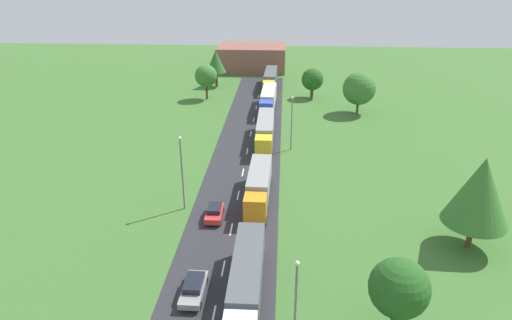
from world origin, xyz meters
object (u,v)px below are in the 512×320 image
object	(u,v)px
lamppost_second	(182,170)
truck_fifth	(270,79)
truck_third	(265,130)
tree_elm	(216,62)
truck_lead	(246,281)
truck_second	(259,185)
distant_building	(252,57)
tree_birch	(312,79)
tree_pine	(206,76)
lamppost_third	(292,121)
tree_oak	(480,191)
lamppost_lead	(296,301)
truck_fourth	(268,99)
car_third	(214,212)
tree_ash	(359,88)
tree_maple	(399,288)
car_second	(194,288)

from	to	relation	value
lamppost_second	truck_fifth	bearing A→B (deg)	81.48
truck_third	tree_elm	distance (m)	36.80
truck_lead	truck_second	bearing A→B (deg)	89.83
distant_building	tree_birch	bearing A→B (deg)	-61.64
tree_pine	distant_building	world-z (taller)	tree_pine
lamppost_third	tree_oak	bearing A→B (deg)	-54.34
truck_fifth	lamppost_second	distance (m)	55.28
truck_third	lamppost_lead	distance (m)	41.40
truck_fourth	car_third	world-z (taller)	truck_fourth
truck_second	tree_birch	distance (m)	46.00
distant_building	tree_ash	bearing A→B (deg)	-58.61
tree_birch	tree_maple	size ratio (longest dim) A/B	0.95
lamppost_third	tree_elm	distance (m)	40.48
truck_second	tree_birch	xyz separation A→B (m)	(8.57, 45.16, 1.81)
lamppost_lead	tree_ash	size ratio (longest dim) A/B	0.99
truck_fifth	tree_elm	distance (m)	12.79
truck_third	tree_pine	xyz separation A→B (m)	(-13.09, 24.17, 2.68)
truck_fourth	car_second	distance (m)	53.27
lamppost_second	tree_ash	distance (m)	45.14
truck_lead	truck_second	world-z (taller)	truck_second
car_third	tree_birch	bearing A→B (deg)	75.06
truck_third	tree_pine	bearing A→B (deg)	118.44
tree_birch	tree_pine	size ratio (longest dim) A/B	0.87
truck_lead	lamppost_third	distance (m)	34.30
tree_maple	lamppost_second	bearing A→B (deg)	138.09
car_third	tree_maple	xyz separation A→B (m)	(16.22, -15.95, 3.38)
tree_birch	lamppost_third	bearing A→B (deg)	-99.04
truck_third	distant_building	xyz separation A→B (m)	(-5.71, 52.93, 0.94)
lamppost_third	truck_lead	bearing A→B (deg)	-96.77
tree_birch	tree_elm	size ratio (longest dim) A/B	0.76
truck_second	lamppost_second	xyz separation A→B (m)	(-8.48, -2.45, 2.86)
car_third	truck_fourth	bearing A→B (deg)	83.66
lamppost_third	lamppost_second	bearing A→B (deg)	-123.69
lamppost_third	tree_pine	world-z (taller)	lamppost_third
truck_third	tree_birch	size ratio (longest dim) A/B	2.31
truck_lead	lamppost_third	world-z (taller)	lamppost_third
tree_maple	tree_pine	world-z (taller)	tree_pine
truck_third	tree_maple	distance (m)	40.93
car_second	tree_pine	world-z (taller)	tree_pine
car_third	distant_building	xyz separation A→B (m)	(-1.08, 76.17, 2.28)
lamppost_second	tree_maple	size ratio (longest dim) A/B	1.37
truck_fourth	tree_maple	world-z (taller)	tree_maple
lamppost_second	tree_ash	world-z (taller)	lamppost_second
truck_fourth	distant_building	bearing A→B (deg)	98.83
car_second	distant_building	distance (m)	88.93
truck_fourth	tree_elm	distance (m)	21.56
car_third	distant_building	distance (m)	76.22
truck_second	tree_ash	size ratio (longest dim) A/B	1.54
truck_third	tree_oak	size ratio (longest dim) A/B	1.47
tree_elm	car_second	bearing A→B (deg)	-83.56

